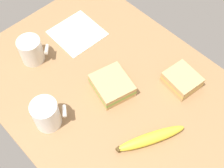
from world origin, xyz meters
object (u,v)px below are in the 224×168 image
at_px(paper_napkin, 77,33).
at_px(sandwich_main, 113,85).
at_px(banana, 151,138).
at_px(coffee_mug_milky, 46,114).
at_px(sandwich_side, 182,80).
at_px(coffee_mug_black, 31,50).

bearing_deg(paper_napkin, sandwich_main, -15.34).
bearing_deg(banana, coffee_mug_milky, -145.03).
bearing_deg(paper_napkin, banana, -13.82).
distance_m(banana, paper_napkin, 0.47).
bearing_deg(sandwich_main, paper_napkin, 164.66).
height_order(coffee_mug_milky, banana, coffee_mug_milky).
bearing_deg(sandwich_main, sandwich_side, 51.41).
bearing_deg(paper_napkin, coffee_mug_milky, -53.50).
relative_size(sandwich_main, banana, 0.70).
distance_m(sandwich_main, paper_napkin, 0.27).
xyz_separation_m(coffee_mug_milky, sandwich_main, (0.05, 0.21, -0.03)).
bearing_deg(coffee_mug_milky, sandwich_side, 64.45).
relative_size(coffee_mug_black, paper_napkin, 0.57).
bearing_deg(paper_napkin, coffee_mug_black, -94.51).
bearing_deg(sandwich_side, coffee_mug_black, -145.69).
relative_size(coffee_mug_black, sandwich_main, 0.66).
bearing_deg(coffee_mug_black, paper_napkin, 85.49).
relative_size(sandwich_main, sandwich_side, 1.26).
height_order(sandwich_side, paper_napkin, sandwich_side).
distance_m(coffee_mug_black, sandwich_main, 0.29).
xyz_separation_m(coffee_mug_milky, banana, (0.25, 0.17, -0.03)).
relative_size(coffee_mug_milky, sandwich_side, 0.87).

